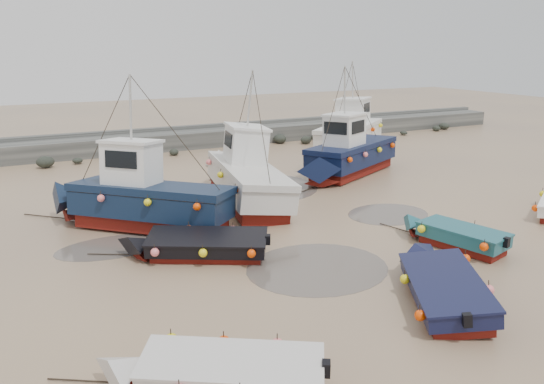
{
  "coord_description": "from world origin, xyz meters",
  "views": [
    {
      "loc": [
        -10.83,
        -15.65,
        7.34
      ],
      "look_at": [
        -1.32,
        3.55,
        1.4
      ],
      "focal_mm": 35.0,
      "sensor_mm": 36.0,
      "label": 1
    }
  ],
  "objects_px": {
    "dinghy_4": "(197,243)",
    "cabin_boat_0": "(137,196)",
    "dinghy_0": "(215,368)",
    "cabin_boat_3": "(353,130)",
    "cabin_boat_1": "(242,175)",
    "dinghy_2": "(454,232)",
    "cabin_boat_2": "(348,153)",
    "dinghy_1": "(444,282)",
    "person": "(141,207)"
  },
  "relations": [
    {
      "from": "dinghy_4",
      "to": "cabin_boat_2",
      "type": "relative_size",
      "value": 0.65
    },
    {
      "from": "dinghy_0",
      "to": "dinghy_1",
      "type": "relative_size",
      "value": 0.92
    },
    {
      "from": "dinghy_2",
      "to": "cabin_boat_0",
      "type": "bearing_deg",
      "value": 128.3
    },
    {
      "from": "cabin_boat_0",
      "to": "cabin_boat_2",
      "type": "xyz_separation_m",
      "value": [
        12.95,
        3.79,
        -0.01
      ]
    },
    {
      "from": "cabin_boat_1",
      "to": "person",
      "type": "distance_m",
      "value": 5.04
    },
    {
      "from": "dinghy_1",
      "to": "cabin_boat_2",
      "type": "height_order",
      "value": "cabin_boat_2"
    },
    {
      "from": "dinghy_2",
      "to": "dinghy_4",
      "type": "relative_size",
      "value": 0.87
    },
    {
      "from": "dinghy_2",
      "to": "dinghy_4",
      "type": "height_order",
      "value": "same"
    },
    {
      "from": "dinghy_4",
      "to": "cabin_boat_3",
      "type": "distance_m",
      "value": 22.66
    },
    {
      "from": "person",
      "to": "dinghy_0",
      "type": "bearing_deg",
      "value": 41.89
    },
    {
      "from": "cabin_boat_1",
      "to": "dinghy_0",
      "type": "bearing_deg",
      "value": -106.48
    },
    {
      "from": "dinghy_4",
      "to": "cabin_boat_2",
      "type": "height_order",
      "value": "cabin_boat_2"
    },
    {
      "from": "dinghy_2",
      "to": "cabin_boat_2",
      "type": "distance_m",
      "value": 11.58
    },
    {
      "from": "dinghy_2",
      "to": "cabin_boat_2",
      "type": "bearing_deg",
      "value": 60.45
    },
    {
      "from": "dinghy_4",
      "to": "person",
      "type": "distance_m",
      "value": 7.08
    },
    {
      "from": "cabin_boat_0",
      "to": "cabin_boat_1",
      "type": "height_order",
      "value": "same"
    },
    {
      "from": "cabin_boat_0",
      "to": "cabin_boat_3",
      "type": "bearing_deg",
      "value": -16.6
    },
    {
      "from": "dinghy_2",
      "to": "cabin_boat_0",
      "type": "height_order",
      "value": "cabin_boat_0"
    },
    {
      "from": "dinghy_1",
      "to": "person",
      "type": "distance_m",
      "value": 14.73
    },
    {
      "from": "dinghy_4",
      "to": "cabin_boat_0",
      "type": "height_order",
      "value": "cabin_boat_0"
    },
    {
      "from": "person",
      "to": "dinghy_2",
      "type": "bearing_deg",
      "value": 90.77
    },
    {
      "from": "dinghy_4",
      "to": "cabin_boat_3",
      "type": "height_order",
      "value": "cabin_boat_3"
    },
    {
      "from": "dinghy_2",
      "to": "person",
      "type": "bearing_deg",
      "value": 116.83
    },
    {
      "from": "cabin_boat_2",
      "to": "dinghy_2",
      "type": "bearing_deg",
      "value": 139.46
    },
    {
      "from": "dinghy_0",
      "to": "cabin_boat_3",
      "type": "relative_size",
      "value": 0.63
    },
    {
      "from": "dinghy_1",
      "to": "cabin_boat_2",
      "type": "xyz_separation_m",
      "value": [
        6.25,
        14.32,
        0.81
      ]
    },
    {
      "from": "dinghy_2",
      "to": "cabin_boat_0",
      "type": "relative_size",
      "value": 0.67
    },
    {
      "from": "cabin_boat_3",
      "to": "person",
      "type": "height_order",
      "value": "cabin_boat_3"
    },
    {
      "from": "dinghy_1",
      "to": "dinghy_2",
      "type": "xyz_separation_m",
      "value": [
        3.45,
        3.11,
        0.02
      ]
    },
    {
      "from": "cabin_boat_0",
      "to": "dinghy_4",
      "type": "bearing_deg",
      "value": -121.64
    },
    {
      "from": "dinghy_2",
      "to": "cabin_boat_3",
      "type": "distance_m",
      "value": 19.94
    },
    {
      "from": "dinghy_1",
      "to": "cabin_boat_1",
      "type": "height_order",
      "value": "cabin_boat_1"
    },
    {
      "from": "dinghy_4",
      "to": "dinghy_1",
      "type": "bearing_deg",
      "value": -110.82
    },
    {
      "from": "dinghy_0",
      "to": "dinghy_4",
      "type": "relative_size",
      "value": 0.93
    },
    {
      "from": "dinghy_4",
      "to": "cabin_boat_3",
      "type": "relative_size",
      "value": 0.68
    },
    {
      "from": "dinghy_2",
      "to": "cabin_boat_2",
      "type": "height_order",
      "value": "cabin_boat_2"
    },
    {
      "from": "dinghy_1",
      "to": "cabin_boat_2",
      "type": "relative_size",
      "value": 0.66
    },
    {
      "from": "cabin_boat_1",
      "to": "cabin_boat_3",
      "type": "bearing_deg",
      "value": 44.75
    },
    {
      "from": "dinghy_0",
      "to": "dinghy_1",
      "type": "bearing_deg",
      "value": -50.66
    },
    {
      "from": "dinghy_4",
      "to": "cabin_boat_0",
      "type": "relative_size",
      "value": 0.77
    },
    {
      "from": "cabin_boat_2",
      "to": "person",
      "type": "xyz_separation_m",
      "value": [
        -12.23,
        -0.87,
        -1.35
      ]
    },
    {
      "from": "cabin_boat_0",
      "to": "cabin_boat_3",
      "type": "xyz_separation_m",
      "value": [
        18.18,
        10.81,
        -0.02
      ]
    },
    {
      "from": "cabin_boat_0",
      "to": "cabin_boat_1",
      "type": "bearing_deg",
      "value": -30.24
    },
    {
      "from": "cabin_boat_3",
      "to": "person",
      "type": "distance_m",
      "value": 19.2
    },
    {
      "from": "dinghy_0",
      "to": "dinghy_1",
      "type": "height_order",
      "value": "same"
    },
    {
      "from": "cabin_boat_1",
      "to": "cabin_boat_2",
      "type": "bearing_deg",
      "value": 24.83
    },
    {
      "from": "cabin_boat_1",
      "to": "cabin_boat_2",
      "type": "xyz_separation_m",
      "value": [
        7.53,
        2.12,
        0.02
      ]
    },
    {
      "from": "dinghy_4",
      "to": "cabin_boat_2",
      "type": "xyz_separation_m",
      "value": [
        11.79,
        7.92,
        0.81
      ]
    },
    {
      "from": "dinghy_0",
      "to": "cabin_boat_3",
      "type": "bearing_deg",
      "value": -9.17
    },
    {
      "from": "dinghy_1",
      "to": "dinghy_4",
      "type": "bearing_deg",
      "value": 160.83
    }
  ]
}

